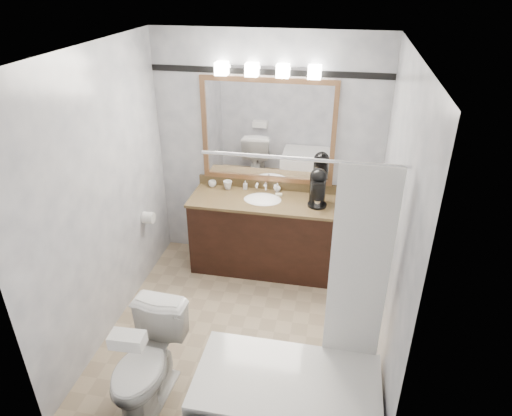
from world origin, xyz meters
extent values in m
cube|color=tan|center=(0.00, 0.00, -0.01)|extent=(2.40, 2.60, 0.01)
cube|color=white|center=(0.00, 0.00, 2.50)|extent=(2.40, 2.60, 0.01)
cube|color=silver|center=(0.00, 1.30, 1.25)|extent=(2.40, 0.01, 2.50)
cube|color=silver|center=(0.00, -1.30, 1.25)|extent=(2.40, 0.01, 2.50)
cube|color=silver|center=(-1.20, 0.00, 1.25)|extent=(0.01, 2.60, 2.50)
cube|color=silver|center=(1.20, 0.00, 1.25)|extent=(0.01, 2.60, 2.50)
cube|color=black|center=(0.00, 1.01, 0.41)|extent=(1.50, 0.55, 0.82)
cube|color=olive|center=(0.00, 1.01, 0.83)|extent=(1.53, 0.58, 0.03)
cube|color=olive|center=(0.00, 1.29, 0.90)|extent=(1.53, 0.03, 0.10)
ellipsoid|color=white|center=(0.00, 1.01, 0.82)|extent=(0.44, 0.34, 0.14)
cube|color=#956743|center=(0.00, 1.28, 2.02)|extent=(1.40, 0.04, 0.05)
cube|color=#956743|center=(0.00, 1.28, 0.97)|extent=(1.40, 0.04, 0.05)
cube|color=#956743|center=(-0.68, 1.28, 1.50)|extent=(0.05, 0.04, 1.00)
cube|color=#956743|center=(0.68, 1.28, 1.50)|extent=(0.05, 0.04, 1.00)
cube|color=white|center=(0.00, 1.29, 1.50)|extent=(1.30, 0.01, 1.00)
cube|color=silver|center=(0.00, 1.27, 2.15)|extent=(0.90, 0.05, 0.03)
cube|color=white|center=(-0.45, 1.22, 2.13)|extent=(0.12, 0.12, 0.12)
cube|color=white|center=(-0.15, 1.22, 2.13)|extent=(0.12, 0.12, 0.12)
cube|color=white|center=(0.15, 1.22, 2.13)|extent=(0.12, 0.12, 0.12)
cube|color=white|center=(0.45, 1.22, 2.13)|extent=(0.12, 0.12, 0.12)
cube|color=black|center=(0.00, 1.29, 2.10)|extent=(2.40, 0.01, 0.06)
cube|color=white|center=(0.53, -0.92, 0.23)|extent=(1.30, 0.72, 0.45)
cylinder|color=silver|center=(0.53, -0.54, 1.95)|extent=(1.30, 0.02, 0.02)
cube|color=white|center=(0.95, -0.55, 1.18)|extent=(0.40, 0.04, 1.55)
cylinder|color=white|center=(-1.14, 0.66, 0.70)|extent=(0.11, 0.12, 0.12)
imported|color=white|center=(-0.52, -0.92, 0.38)|extent=(0.47, 0.77, 0.76)
cube|color=white|center=(-0.52, -1.12, 0.81)|extent=(0.24, 0.14, 0.10)
cylinder|color=black|center=(0.57, 0.98, 0.86)|extent=(0.20, 0.20, 0.02)
cylinder|color=black|center=(0.56, 1.05, 1.00)|extent=(0.16, 0.16, 0.28)
sphere|color=black|center=(0.56, 1.05, 1.15)|extent=(0.17, 0.17, 0.17)
cube|color=black|center=(0.57, 0.96, 1.10)|extent=(0.12, 0.12, 0.05)
cylinder|color=silver|center=(0.57, 0.96, 0.89)|extent=(0.07, 0.07, 0.07)
imported|color=white|center=(-0.60, 1.22, 0.88)|extent=(0.10, 0.10, 0.07)
imported|color=white|center=(-0.42, 1.20, 0.90)|extent=(0.13, 0.13, 0.09)
imported|color=white|center=(-0.23, 1.23, 0.90)|extent=(0.05, 0.05, 0.10)
imported|color=white|center=(0.12, 1.23, 0.90)|extent=(0.08, 0.08, 0.09)
cube|color=beige|center=(0.15, 1.13, 0.86)|extent=(0.08, 0.05, 0.02)
camera|label=1|loc=(0.75, -3.17, 3.00)|focal=32.00mm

